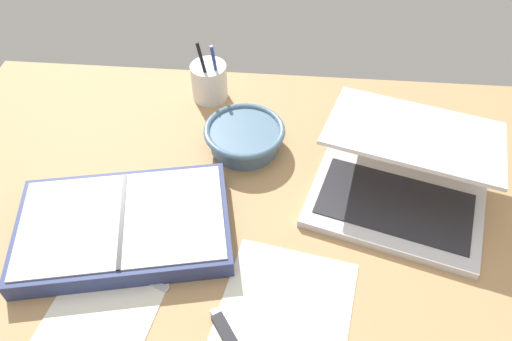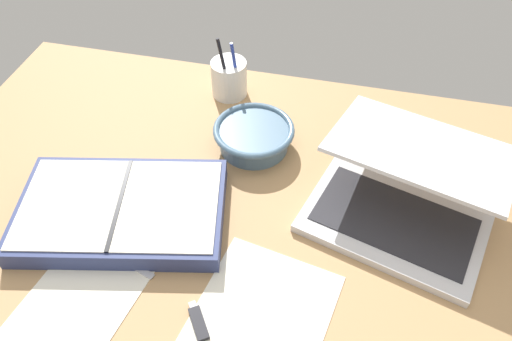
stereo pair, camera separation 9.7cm
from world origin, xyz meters
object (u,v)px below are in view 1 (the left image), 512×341
at_px(laptop, 401,181).
at_px(pen_cup, 209,81).
at_px(planner, 124,226).
at_px(bowl, 244,136).
at_px(scissors, 119,275).

height_order(laptop, pen_cup, pen_cup).
height_order(pen_cup, planner, pen_cup).
height_order(laptop, bowl, laptop).
height_order(bowl, planner, bowl).
relative_size(bowl, scissors, 1.34).
bearing_deg(bowl, pen_cup, 120.87).
relative_size(bowl, planner, 0.41).
bearing_deg(pen_cup, scissors, -99.50).
distance_m(planner, scissors, 0.10).
relative_size(bowl, pen_cup, 1.07).
bearing_deg(laptop, bowl, 175.06).
distance_m(laptop, scissors, 0.56).
distance_m(bowl, planner, 0.33).
bearing_deg(laptop, pen_cup, 161.22).
distance_m(pen_cup, scissors, 0.53).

